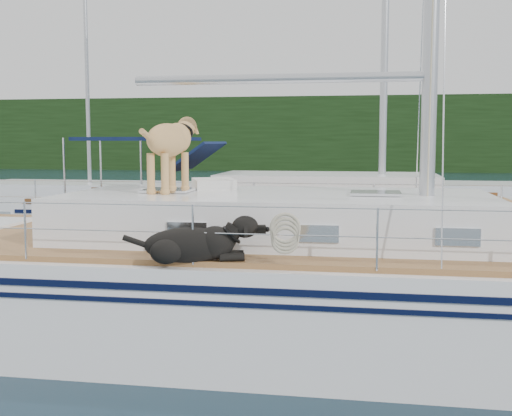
# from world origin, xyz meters

# --- Properties ---
(ground) EXTENTS (120.00, 120.00, 0.00)m
(ground) POSITION_xyz_m (0.00, 0.00, 0.00)
(ground) COLOR black
(ground) RESTS_ON ground
(tree_line) EXTENTS (90.00, 3.00, 6.00)m
(tree_line) POSITION_xyz_m (0.00, 45.00, 3.00)
(tree_line) COLOR black
(tree_line) RESTS_ON ground
(shore_bank) EXTENTS (92.00, 1.00, 1.20)m
(shore_bank) POSITION_xyz_m (0.00, 46.20, 0.60)
(shore_bank) COLOR #595147
(shore_bank) RESTS_ON ground
(main_sailboat) EXTENTS (12.00, 3.93, 14.01)m
(main_sailboat) POSITION_xyz_m (0.09, -0.00, 0.68)
(main_sailboat) COLOR white
(main_sailboat) RESTS_ON ground
(neighbor_sailboat) EXTENTS (11.00, 3.50, 13.30)m
(neighbor_sailboat) POSITION_xyz_m (-0.06, 6.54, 0.63)
(neighbor_sailboat) COLOR white
(neighbor_sailboat) RESTS_ON ground
(bg_boat_west) EXTENTS (8.00, 3.00, 11.65)m
(bg_boat_west) POSITION_xyz_m (-8.00, 14.00, 0.45)
(bg_boat_west) COLOR white
(bg_boat_west) RESTS_ON ground
(bg_boat_center) EXTENTS (7.20, 3.00, 11.65)m
(bg_boat_center) POSITION_xyz_m (4.00, 16.00, 0.45)
(bg_boat_center) COLOR white
(bg_boat_center) RESTS_ON ground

